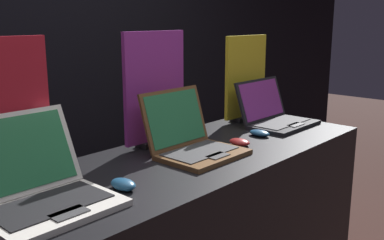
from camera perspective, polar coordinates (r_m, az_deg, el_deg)
wall_back at (r=2.86m, az=-20.08°, el=10.52°), size 8.00×0.05×2.80m
laptop_front at (r=1.46m, az=-18.79°, el=-7.97°), size 0.38×0.39×0.27m
mouse_front at (r=1.54m, az=-8.73°, el=-8.07°), size 0.07×0.10×0.04m
promo_stand_front at (r=1.58m, az=-22.88°, el=0.16°), size 0.33×0.07×0.51m
laptop_middle at (r=1.88m, az=-0.05°, el=-2.56°), size 0.35×0.33×0.26m
mouse_middle at (r=2.04m, az=6.07°, el=-2.80°), size 0.07×0.10×0.03m
promo_stand_middle at (r=2.00m, az=-4.76°, el=3.62°), size 0.35×0.07×0.51m
laptop_back at (r=2.43m, az=10.49°, el=0.66°), size 0.39×0.31×0.24m
mouse_back at (r=2.21m, az=8.57°, el=-1.65°), size 0.06×0.11×0.03m
promo_stand_back at (r=2.51m, az=6.84°, el=5.05°), size 0.35×0.07×0.47m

